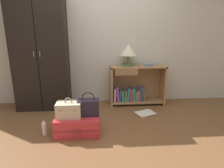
# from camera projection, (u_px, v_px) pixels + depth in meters

# --- Properties ---
(ground_plane) EXTENTS (9.00, 9.00, 0.00)m
(ground_plane) POSITION_uv_depth(u_px,v_px,m) (103.00, 138.00, 2.65)
(ground_plane) COLOR brown
(back_wall) EXTENTS (6.40, 0.10, 2.60)m
(back_wall) POSITION_uv_depth(u_px,v_px,m) (100.00, 36.00, 3.74)
(back_wall) COLOR beige
(back_wall) RESTS_ON ground_plane
(wardrobe) EXTENTS (0.93, 0.47, 2.07)m
(wardrobe) POSITION_uv_depth(u_px,v_px,m) (41.00, 52.00, 3.45)
(wardrobe) COLOR black
(wardrobe) RESTS_ON ground_plane
(bookshelf) EXTENTS (1.06, 0.35, 0.76)m
(bookshelf) POSITION_uv_depth(u_px,v_px,m) (135.00, 86.00, 3.82)
(bookshelf) COLOR #A37A51
(bookshelf) RESTS_ON ground_plane
(table_lamp) EXTENTS (0.32, 0.32, 0.41)m
(table_lamp) POSITION_uv_depth(u_px,v_px,m) (128.00, 51.00, 3.63)
(table_lamp) COLOR #4C7542
(table_lamp) RESTS_ON bookshelf
(bowl) EXTENTS (0.16, 0.16, 0.04)m
(bowl) POSITION_uv_depth(u_px,v_px,m) (149.00, 65.00, 3.70)
(bowl) COLOR slate
(bowl) RESTS_ON bookshelf
(suitcase_large) EXTENTS (0.63, 0.44, 0.27)m
(suitcase_large) POSITION_uv_depth(u_px,v_px,m) (78.00, 124.00, 2.78)
(suitcase_large) COLOR #D1333D
(suitcase_large) RESTS_ON ground_plane
(train_case) EXTENTS (0.33, 0.23, 0.28)m
(train_case) POSITION_uv_depth(u_px,v_px,m) (69.00, 110.00, 2.67)
(train_case) COLOR beige
(train_case) RESTS_ON suitcase_large
(handbag) EXTENTS (0.30, 0.17, 0.34)m
(handbag) POSITION_uv_depth(u_px,v_px,m) (88.00, 107.00, 2.73)
(handbag) COLOR #231E2D
(handbag) RESTS_ON suitcase_large
(bottle) EXTENTS (0.06, 0.06, 0.20)m
(bottle) POSITION_uv_depth(u_px,v_px,m) (44.00, 128.00, 2.73)
(bottle) COLOR white
(bottle) RESTS_ON ground_plane
(open_book_on_floor) EXTENTS (0.39, 0.33, 0.02)m
(open_book_on_floor) POSITION_uv_depth(u_px,v_px,m) (145.00, 113.00, 3.42)
(open_book_on_floor) COLOR white
(open_book_on_floor) RESTS_ON ground_plane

